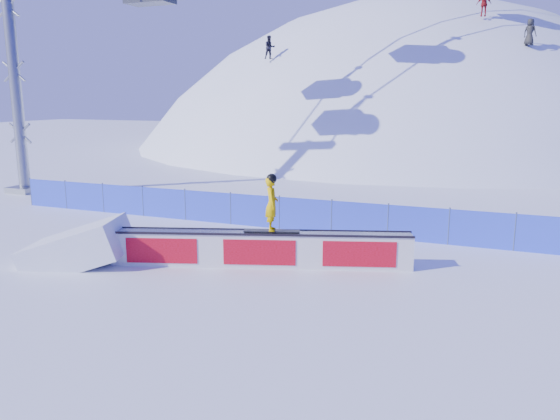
% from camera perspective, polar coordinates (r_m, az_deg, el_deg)
% --- Properties ---
extents(ground, '(160.00, 160.00, 0.00)m').
position_cam_1_polar(ground, '(16.74, -9.04, -5.04)').
color(ground, white).
rests_on(ground, ground).
extents(snow_hill, '(64.00, 64.00, 64.00)m').
position_cam_1_polar(snow_hill, '(60.77, 12.51, -10.55)').
color(snow_hill, white).
rests_on(snow_hill, ground).
extents(safety_fence, '(22.05, 0.05, 1.30)m').
position_cam_1_polar(safety_fence, '(20.46, -2.67, -0.08)').
color(safety_fence, blue).
rests_on(safety_fence, ground).
extents(rail_box, '(8.39, 3.26, 1.04)m').
position_cam_1_polar(rail_box, '(15.70, -2.07, -4.09)').
color(rail_box, silver).
rests_on(rail_box, ground).
extents(snow_ramp, '(3.43, 2.71, 1.87)m').
position_cam_1_polar(snow_ramp, '(17.22, -20.31, -5.16)').
color(snow_ramp, white).
rests_on(snow_ramp, ground).
extents(snowboarder, '(1.60, 0.77, 1.66)m').
position_cam_1_polar(snowboarder, '(15.36, -0.88, 0.71)').
color(snowboarder, black).
rests_on(snowboarder, rail_box).
extents(distant_skiers, '(18.28, 13.25, 7.68)m').
position_cam_1_polar(distant_skiers, '(44.21, 13.43, 19.50)').
color(distant_skiers, black).
rests_on(distant_skiers, ground).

